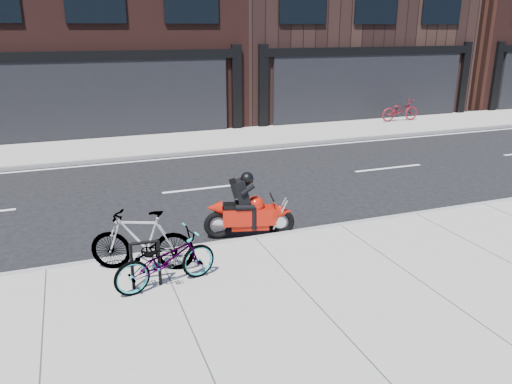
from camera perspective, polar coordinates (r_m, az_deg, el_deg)
name	(u,v)px	position (r m, az deg, el deg)	size (l,w,h in m)	color
ground	(227,212)	(12.09, -3.36, -2.31)	(120.00, 120.00, 0.00)	black
sidewalk_near	(324,316)	(7.89, 7.81, -13.86)	(60.00, 6.00, 0.13)	gray
sidewalk_far	(166,143)	(19.33, -10.24, 5.48)	(60.00, 3.50, 0.13)	gray
bike_rack	(145,260)	(8.45, -12.52, -7.61)	(0.49, 0.08, 0.83)	black
bicycle_front	(165,260)	(8.43, -10.31, -7.66)	(0.62, 1.77, 0.93)	gray
bicycle_rear	(142,241)	(9.02, -12.89, -5.44)	(0.52, 1.85, 1.11)	gray
motorcycle	(253,211)	(10.47, -0.31, -2.16)	(1.91, 0.81, 1.44)	black
bicycle_far	(400,110)	(24.27, 16.13, 8.98)	(0.66, 1.90, 1.00)	maroon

